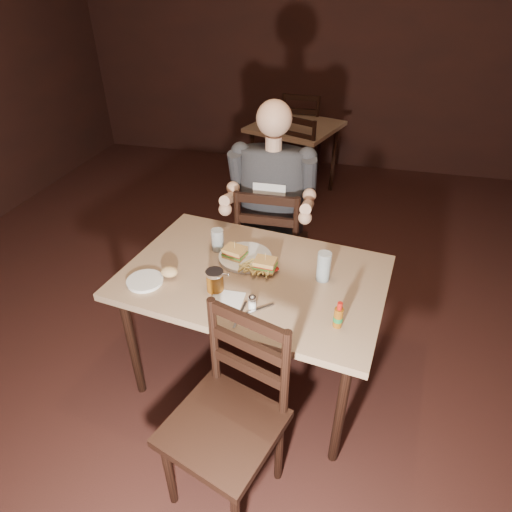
% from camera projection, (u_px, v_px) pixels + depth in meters
% --- Properties ---
extents(room_shell, '(7.00, 7.00, 7.00)m').
position_uv_depth(room_shell, '(261.00, 152.00, 1.93)').
color(room_shell, black).
rests_on(room_shell, ground).
extents(main_table, '(1.44, 1.06, 0.77)m').
position_uv_depth(main_table, '(254.00, 285.00, 2.26)').
color(main_table, '#A28163').
rests_on(main_table, ground).
extents(bg_table, '(1.01, 1.01, 0.77)m').
position_uv_depth(bg_table, '(295.00, 133.00, 4.39)').
color(bg_table, '#A28163').
rests_on(bg_table, ground).
extents(chair_far, '(0.47, 0.51, 0.98)m').
position_uv_depth(chair_far, '(271.00, 246.00, 2.95)').
color(chair_far, black).
rests_on(chair_far, ground).
extents(chair_near, '(0.57, 0.60, 0.96)m').
position_uv_depth(chair_near, '(223.00, 427.00, 1.80)').
color(chair_near, black).
rests_on(chair_near, ground).
extents(bg_chair_far, '(0.47, 0.51, 0.98)m').
position_uv_depth(bg_chair_far, '(302.00, 135.00, 4.93)').
color(bg_chair_far, black).
rests_on(bg_chair_far, ground).
extents(bg_chair_near, '(0.59, 0.61, 0.95)m').
position_uv_depth(bg_chair_near, '(284.00, 173.00, 4.06)').
color(bg_chair_near, black).
rests_on(bg_chair_near, ground).
extents(diner, '(0.57, 0.46, 0.97)m').
position_uv_depth(diner, '(272.00, 182.00, 2.63)').
color(diner, '#2F2F35').
rests_on(diner, chair_far).
extents(dinner_plate, '(0.31, 0.31, 0.02)m').
position_uv_depth(dinner_plate, '(245.00, 258.00, 2.33)').
color(dinner_plate, white).
rests_on(dinner_plate, main_table).
extents(sandwich_left, '(0.13, 0.12, 0.10)m').
position_uv_depth(sandwich_left, '(235.00, 250.00, 2.29)').
color(sandwich_left, gold).
rests_on(sandwich_left, dinner_plate).
extents(sandwich_right, '(0.11, 0.10, 0.10)m').
position_uv_depth(sandwich_right, '(265.00, 262.00, 2.20)').
color(sandwich_right, gold).
rests_on(sandwich_right, dinner_plate).
extents(fries_pile, '(0.24, 0.18, 0.04)m').
position_uv_depth(fries_pile, '(256.00, 266.00, 2.22)').
color(fries_pile, tan).
rests_on(fries_pile, dinner_plate).
extents(ketchup_dollop, '(0.05, 0.05, 0.01)m').
position_uv_depth(ketchup_dollop, '(275.00, 269.00, 2.22)').
color(ketchup_dollop, maroon).
rests_on(ketchup_dollop, dinner_plate).
extents(glass_left, '(0.08, 0.08, 0.13)m').
position_uv_depth(glass_left, '(218.00, 240.00, 2.38)').
color(glass_left, silver).
rests_on(glass_left, main_table).
extents(glass_right, '(0.08, 0.08, 0.16)m').
position_uv_depth(glass_right, '(324.00, 267.00, 2.14)').
color(glass_right, silver).
rests_on(glass_right, main_table).
extents(hot_sauce, '(0.05, 0.05, 0.13)m').
position_uv_depth(hot_sauce, '(339.00, 315.00, 1.86)').
color(hot_sauce, brown).
rests_on(hot_sauce, main_table).
extents(salt_shaker, '(0.04, 0.04, 0.07)m').
position_uv_depth(salt_shaker, '(252.00, 302.00, 1.98)').
color(salt_shaker, white).
rests_on(salt_shaker, main_table).
extents(syrup_dispenser, '(0.10, 0.10, 0.11)m').
position_uv_depth(syrup_dispenser, '(215.00, 281.00, 2.08)').
color(syrup_dispenser, brown).
rests_on(syrup_dispenser, main_table).
extents(napkin, '(0.16, 0.15, 0.00)m').
position_uv_depth(napkin, '(227.00, 300.00, 2.04)').
color(napkin, white).
rests_on(napkin, main_table).
extents(knife, '(0.02, 0.19, 0.00)m').
position_uv_depth(knife, '(240.00, 315.00, 1.95)').
color(knife, silver).
rests_on(knife, napkin).
extents(fork, '(0.13, 0.12, 0.01)m').
position_uv_depth(fork, '(258.00, 309.00, 1.98)').
color(fork, silver).
rests_on(fork, napkin).
extents(side_plate, '(0.20, 0.20, 0.01)m').
position_uv_depth(side_plate, '(145.00, 282.00, 2.15)').
color(side_plate, white).
rests_on(side_plate, main_table).
extents(bread_roll, '(0.10, 0.08, 0.05)m').
position_uv_depth(bread_roll, '(169.00, 272.00, 2.17)').
color(bread_roll, tan).
rests_on(bread_roll, side_plate).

